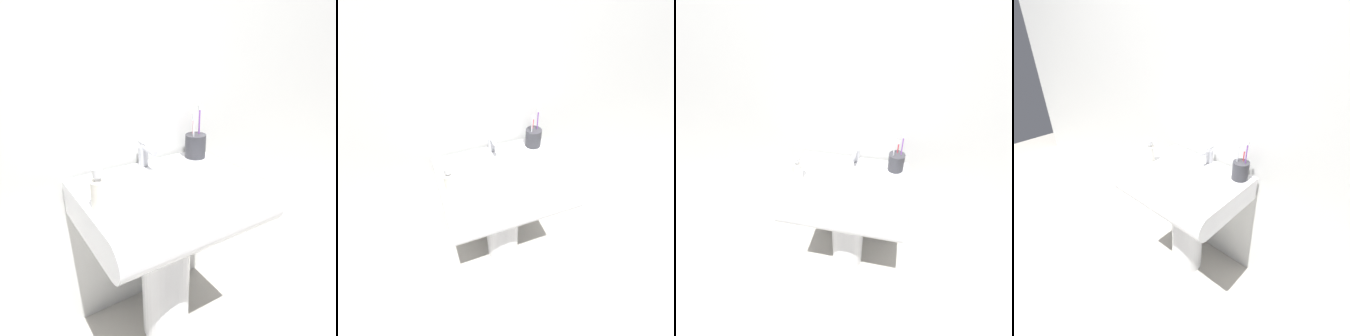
{
  "view_description": "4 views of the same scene",
  "coord_description": "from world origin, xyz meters",
  "views": [
    {
      "loc": [
        -0.56,
        -0.91,
        1.24
      ],
      "look_at": [
        0.0,
        -0.01,
        0.78
      ],
      "focal_mm": 35.0,
      "sensor_mm": 36.0,
      "label": 1
    },
    {
      "loc": [
        -0.33,
        -0.93,
        1.59
      ],
      "look_at": [
        0.02,
        -0.02,
        0.74
      ],
      "focal_mm": 28.0,
      "sensor_mm": 36.0,
      "label": 2
    },
    {
      "loc": [
        0.21,
        -1.07,
        1.61
      ],
      "look_at": [
        -0.02,
        -0.01,
        0.8
      ],
      "focal_mm": 28.0,
      "sensor_mm": 36.0,
      "label": 3
    },
    {
      "loc": [
        0.82,
        -0.94,
        1.47
      ],
      "look_at": [
        -0.03,
        -0.02,
        0.75
      ],
      "focal_mm": 28.0,
      "sensor_mm": 36.0,
      "label": 4
    }
  ],
  "objects": [
    {
      "name": "soap_bottle",
      "position": [
        -0.27,
        -0.04,
        0.77
      ],
      "size": [
        0.05,
        0.05,
        0.13
      ],
      "color": "silver",
      "rests_on": "sink_basin"
    },
    {
      "name": "sink_basin",
      "position": [
        0.0,
        -0.05,
        0.65
      ],
      "size": [
        0.63,
        0.5,
        0.14
      ],
      "color": "white",
      "rests_on": "sink_pedestal"
    },
    {
      "name": "sink_pedestal",
      "position": [
        0.0,
        0.0,
        0.29
      ],
      "size": [
        0.2,
        0.2,
        0.58
      ],
      "primitive_type": "cylinder",
      "color": "white",
      "rests_on": "ground"
    },
    {
      "name": "faucet",
      "position": [
        0.01,
        0.17,
        0.77
      ],
      "size": [
        0.04,
        0.12,
        0.1
      ],
      "color": "#B7B7BC",
      "rests_on": "sink_basin"
    },
    {
      "name": "wall_back",
      "position": [
        0.0,
        0.26,
        1.2
      ],
      "size": [
        5.0,
        0.05,
        2.4
      ],
      "primitive_type": "cube",
      "color": "silver",
      "rests_on": "ground"
    },
    {
      "name": "toothbrush_cup",
      "position": [
        0.24,
        0.14,
        0.77
      ],
      "size": [
        0.09,
        0.09,
        0.22
      ],
      "color": "#38383D",
      "rests_on": "sink_basin"
    },
    {
      "name": "ground_plane",
      "position": [
        0.0,
        0.0,
        0.0
      ],
      "size": [
        6.0,
        6.0,
        0.0
      ],
      "primitive_type": "plane",
      "color": "#ADA89E",
      "rests_on": "ground"
    }
  ]
}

